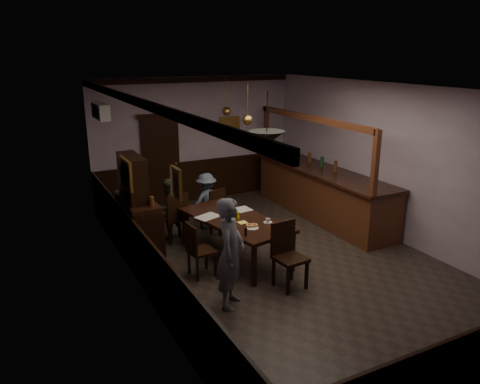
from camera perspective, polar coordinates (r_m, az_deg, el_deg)
room at (r=7.92m, az=5.38°, el=1.59°), size 5.01×8.01×3.01m
dining_table at (r=8.25m, az=-0.60°, el=-3.64°), size 1.41×2.35×0.75m
chair_far_left at (r=9.04m, az=-7.85°, el=-2.83°), size 0.47×0.47×1.00m
chair_far_right at (r=9.53m, az=-3.14°, el=-1.96°), size 0.48×0.48×0.92m
chair_near at (r=7.38m, az=5.77°, el=-7.24°), size 0.49×0.49×1.04m
chair_side at (r=7.68m, az=-5.22°, el=-6.78°), size 0.42×0.42×0.92m
person_standing at (r=6.69m, az=-1.15°, el=-7.46°), size 0.69×0.71×1.64m
person_seated_left at (r=9.26m, az=-8.71°, el=-2.02°), size 0.67×0.57×1.21m
person_seated_right at (r=9.72m, az=-4.11°, el=-1.08°), size 0.83×0.57×1.17m
newspaper_left at (r=8.31m, az=-3.95°, el=-3.02°), size 0.50×0.42×0.01m
newspaper_right at (r=8.63m, az=-0.03°, el=-2.19°), size 0.45×0.34×0.01m
napkin at (r=8.02m, az=0.31°, el=-3.72°), size 0.18×0.18×0.00m
saucer at (r=8.03m, az=3.41°, el=-3.72°), size 0.15×0.15×0.01m
coffee_cup at (r=7.99m, az=3.42°, el=-3.50°), size 0.09×0.09×0.07m
pastry_plate at (r=7.77m, az=1.48°, el=-4.39°), size 0.22×0.22×0.01m
pastry_ring_a at (r=7.80m, az=1.16°, el=-4.10°), size 0.13×0.13×0.04m
pastry_ring_b at (r=7.82m, az=1.75°, el=-4.05°), size 0.13×0.13×0.04m
soda_can at (r=8.18m, az=-0.26°, el=-2.89°), size 0.07×0.07×0.12m
beer_glass at (r=8.05m, az=-2.06°, el=-2.92°), size 0.06×0.06×0.20m
water_glass at (r=8.31m, az=-0.64°, el=-2.45°), size 0.06×0.06×0.15m
pepper_mill at (r=7.44m, az=0.70°, el=-4.87°), size 0.04×0.04×0.14m
sideboard at (r=8.42m, az=-12.39°, el=-3.12°), size 0.51×1.42×1.88m
bar_counter at (r=10.49m, az=9.94°, el=0.03°), size 0.95×4.07×2.29m
door_back at (r=11.16m, az=-9.61°, el=3.57°), size 0.90×0.06×2.10m
ac_unit at (r=9.56m, az=-16.63°, el=9.43°), size 0.20×0.85×0.30m
picture_left_small at (r=5.30m, az=-7.78°, el=1.11°), size 0.04×0.28×0.36m
picture_left_large at (r=7.65m, az=-13.71°, el=2.20°), size 0.04×0.62×0.48m
picture_back at (r=11.68m, az=-1.30°, el=8.14°), size 0.55×0.04×0.42m
pendant_iron at (r=7.22m, az=3.27°, el=6.58°), size 0.56×0.56×0.82m
pendant_brass_mid at (r=9.07m, az=0.94°, el=8.79°), size 0.20×0.20×0.81m
pendant_brass_far at (r=10.36m, az=-1.64°, el=9.80°), size 0.20×0.20×0.81m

